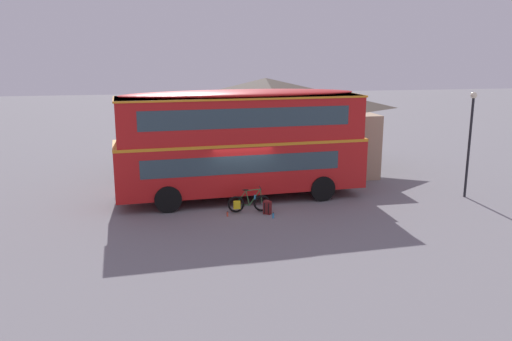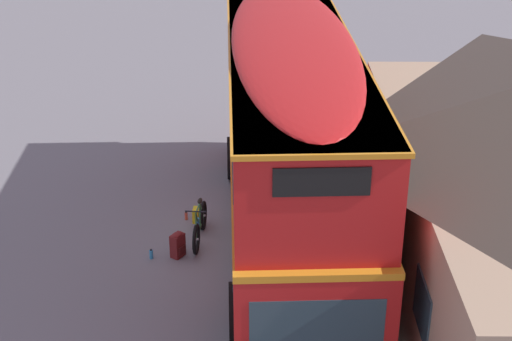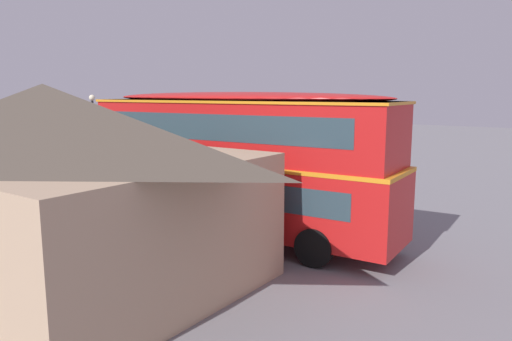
% 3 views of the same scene
% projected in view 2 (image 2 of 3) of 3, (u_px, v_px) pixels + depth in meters
% --- Properties ---
extents(ground_plane, '(120.00, 120.00, 0.00)m').
position_uv_depth(ground_plane, '(253.00, 239.00, 17.29)').
color(ground_plane, slate).
extents(double_decker_bus, '(10.88, 3.13, 4.79)m').
position_uv_depth(double_decker_bus, '(290.00, 133.00, 16.00)').
color(double_decker_bus, black).
rests_on(double_decker_bus, ground).
extents(touring_bicycle, '(1.74, 0.46, 1.00)m').
position_uv_depth(touring_bicycle, '(199.00, 224.00, 17.12)').
color(touring_bicycle, black).
rests_on(touring_bicycle, ground).
extents(backpack_on_ground, '(0.37, 0.34, 0.58)m').
position_uv_depth(backpack_on_ground, '(178.00, 244.00, 16.50)').
color(backpack_on_ground, maroon).
rests_on(backpack_on_ground, ground).
extents(water_bottle_red_squeeze, '(0.07, 0.07, 0.21)m').
position_uv_depth(water_bottle_red_squeeze, '(186.00, 216.00, 18.04)').
color(water_bottle_red_squeeze, '#D84C33').
rests_on(water_bottle_red_squeeze, ground).
extents(water_bottle_blue_sports, '(0.08, 0.08, 0.23)m').
position_uv_depth(water_bottle_blue_sports, '(151.00, 254.00, 16.49)').
color(water_bottle_blue_sports, '#338CBF').
rests_on(water_bottle_blue_sports, ground).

